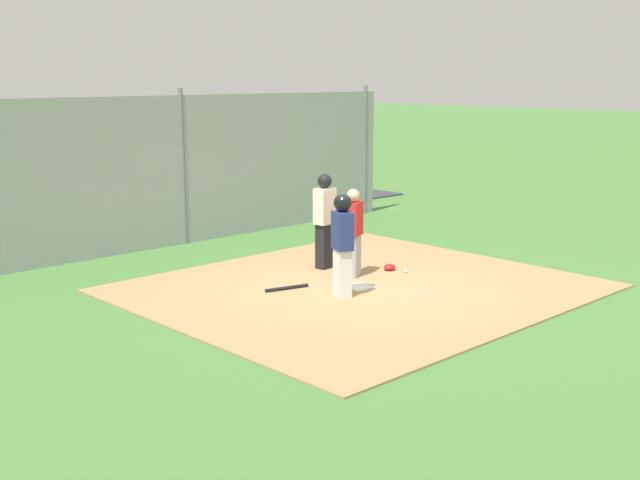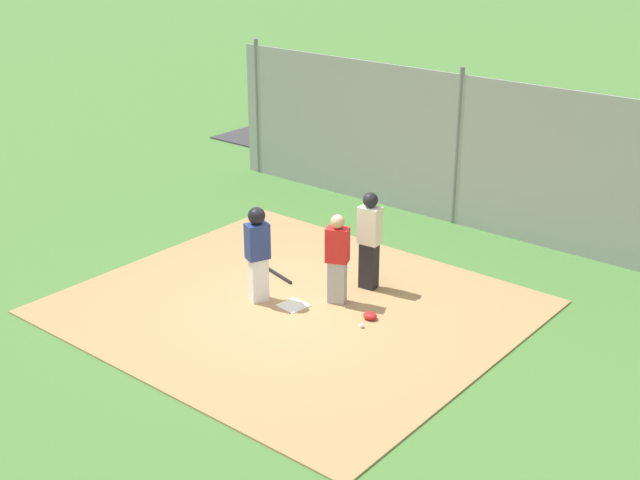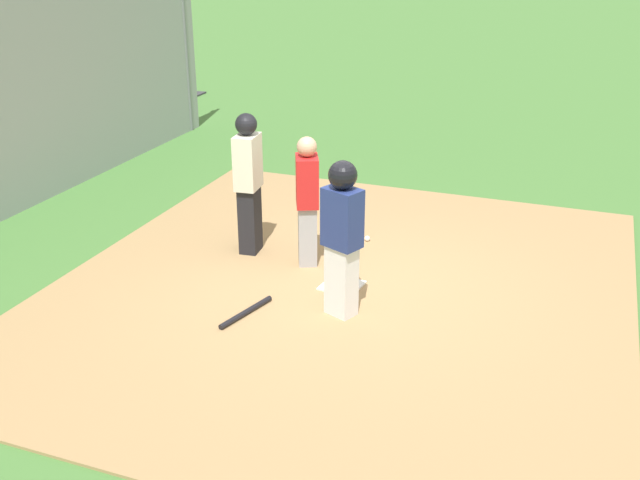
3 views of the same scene
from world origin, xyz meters
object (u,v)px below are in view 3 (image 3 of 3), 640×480
catcher (307,200)px  baseball (367,238)px  home_plate (342,285)px  umpire (248,181)px  catcher_mask (342,236)px  baseball_bat (246,312)px  runner (342,229)px

catcher → baseball: 1.30m
home_plate → umpire: 1.79m
home_plate → catcher: (-0.47, -0.61, 0.82)m
catcher → catcher_mask: catcher is taller
baseball_bat → baseball: (-2.37, 0.63, 0.01)m
catcher → runner: bearing=-77.3°
catcher → baseball_bat: bearing=-119.3°
home_plate → catcher_mask: catcher_mask is taller
catcher → baseball: bearing=37.1°
umpire → catcher_mask: bearing=31.7°
catcher → runner: 1.36m
baseball → baseball_bat: bearing=-14.8°
umpire → baseball_bat: 1.92m
baseball_bat → home_plate: bearing=-21.2°
baseball_bat → catcher_mask: (-2.30, 0.30, 0.03)m
catcher → baseball: catcher is taller
baseball_bat → catcher_mask: catcher_mask is taller
runner → catcher_mask: bearing=41.3°
home_plate → baseball: 1.38m
catcher_mask → baseball: (-0.07, 0.33, -0.02)m
baseball_bat → catcher: bearing=10.2°
baseball → catcher_mask: bearing=-77.2°
home_plate → baseball: baseball is taller
catcher → baseball: size_ratio=21.62×
umpire → catcher_mask: umpire is taller
home_plate → runner: runner is taller
baseball_bat → catcher_mask: 2.32m
catcher_mask → baseball_bat: bearing=-7.4°
baseball → catcher: bearing=-28.7°
baseball_bat → baseball: bearing=0.5°
umpire → home_plate: bearing=-26.9°
umpire → runner: 1.99m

